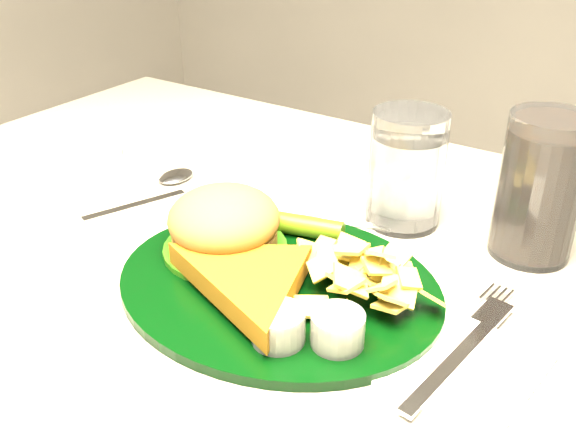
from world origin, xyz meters
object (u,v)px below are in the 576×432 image
at_px(cola_glass, 540,188).
at_px(fork_napkin, 454,360).
at_px(water_glass, 406,169).
at_px(dinner_plate, 278,257).

bearing_deg(cola_glass, fork_napkin, -90.24).
height_order(water_glass, fork_napkin, water_glass).
distance_m(water_glass, cola_glass, 0.14).
bearing_deg(fork_napkin, water_glass, 131.81).
distance_m(water_glass, fork_napkin, 0.25).
bearing_deg(fork_napkin, cola_glass, 96.95).
xyz_separation_m(dinner_plate, water_glass, (0.04, 0.19, 0.03)).
height_order(dinner_plate, fork_napkin, dinner_plate).
distance_m(cola_glass, fork_napkin, 0.22).
xyz_separation_m(cola_glass, fork_napkin, (-0.00, -0.21, -0.07)).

